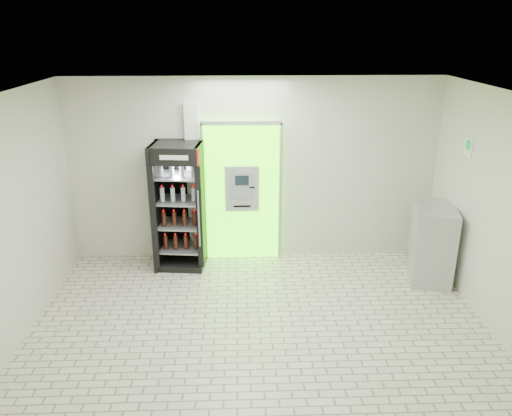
{
  "coord_description": "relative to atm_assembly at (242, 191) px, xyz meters",
  "views": [
    {
      "loc": [
        -0.25,
        -5.35,
        3.74
      ],
      "look_at": [
        -0.01,
        1.2,
        1.32
      ],
      "focal_mm": 35.0,
      "sensor_mm": 36.0,
      "label": 1
    }
  ],
  "objects": [
    {
      "name": "ground",
      "position": [
        0.2,
        -2.41,
        -1.17
      ],
      "size": [
        6.0,
        6.0,
        0.0
      ],
      "primitive_type": "plane",
      "color": "beige",
      "rests_on": "ground"
    },
    {
      "name": "pillar",
      "position": [
        -0.78,
        0.04,
        0.13
      ],
      "size": [
        0.22,
        0.11,
        2.6
      ],
      "color": "silver",
      "rests_on": "ground"
    },
    {
      "name": "beverage_cooler",
      "position": [
        -1.0,
        -0.25,
        -0.19
      ],
      "size": [
        0.83,
        0.77,
        2.03
      ],
      "rotation": [
        0.0,
        0.0,
        -0.1
      ],
      "color": "black",
      "rests_on": "ground"
    },
    {
      "name": "room_shell",
      "position": [
        0.2,
        -2.41,
        0.67
      ],
      "size": [
        6.0,
        6.0,
        6.0
      ],
      "color": "beige",
      "rests_on": "ground"
    },
    {
      "name": "steel_cabinet",
      "position": [
        2.9,
        -0.89,
        -0.58
      ],
      "size": [
        0.78,
        0.99,
        1.17
      ],
      "rotation": [
        0.0,
        0.0,
        -0.23
      ],
      "color": "#A9ACB1",
      "rests_on": "ground"
    },
    {
      "name": "atm_assembly",
      "position": [
        0.0,
        0.0,
        0.0
      ],
      "size": [
        1.3,
        0.24,
        2.33
      ],
      "color": "#4BFF08",
      "rests_on": "ground"
    },
    {
      "name": "exit_sign",
      "position": [
        3.19,
        -1.01,
        0.95
      ],
      "size": [
        0.02,
        0.22,
        0.26
      ],
      "color": "white",
      "rests_on": "room_shell"
    }
  ]
}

